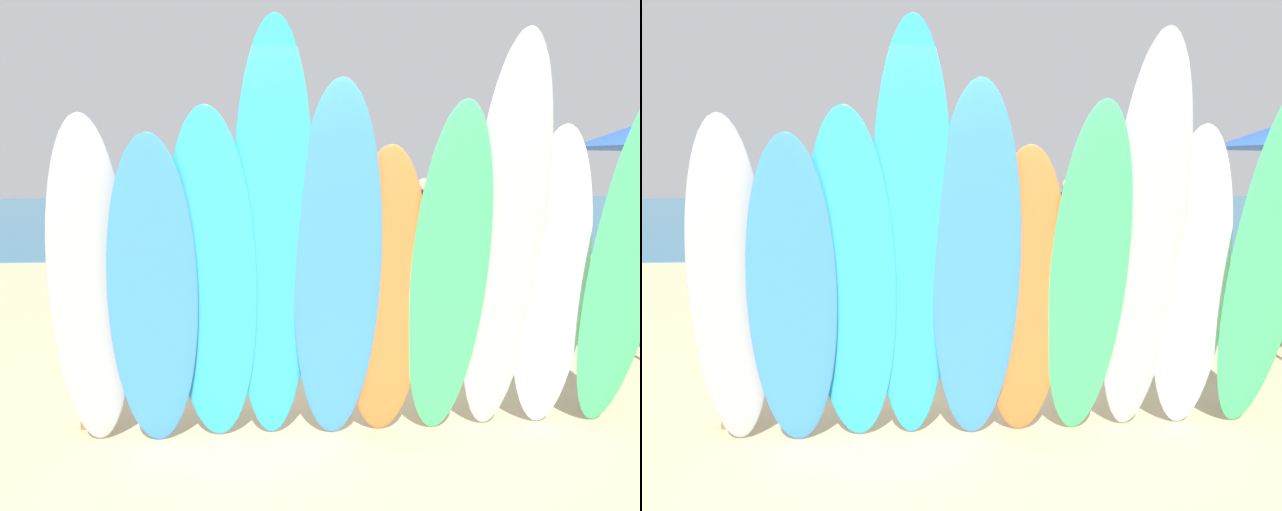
# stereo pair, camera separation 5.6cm
# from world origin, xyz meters

# --- Properties ---
(ground) EXTENTS (60.00, 60.00, 0.00)m
(ground) POSITION_xyz_m (0.00, 14.00, 0.00)
(ground) COLOR tan
(ocean_water) EXTENTS (60.00, 40.00, 0.02)m
(ocean_water) POSITION_xyz_m (0.00, 30.36, 0.01)
(ocean_water) COLOR teal
(ocean_water) RESTS_ON ground
(surfboard_rack) EXTENTS (3.85, 0.07, 0.60)m
(surfboard_rack) POSITION_xyz_m (0.00, 0.00, 0.49)
(surfboard_rack) COLOR brown
(surfboard_rack) RESTS_ON ground
(surfboard_grey_0) EXTENTS (0.52, 0.59, 2.14)m
(surfboard_grey_0) POSITION_xyz_m (-1.72, -0.49, 1.07)
(surfboard_grey_0) COLOR #999EA3
(surfboard_grey_0) RESTS_ON ground
(surfboard_blue_1) EXTENTS (0.57, 0.59, 2.03)m
(surfboard_blue_1) POSITION_xyz_m (-1.33, -0.56, 1.01)
(surfboard_blue_1) COLOR #337AD1
(surfboard_blue_1) RESTS_ON ground
(surfboard_teal_2) EXTENTS (0.63, 0.71, 2.18)m
(surfboard_teal_2) POSITION_xyz_m (-0.96, -0.54, 1.09)
(surfboard_teal_2) COLOR #289EC6
(surfboard_teal_2) RESTS_ON ground
(surfboard_teal_3) EXTENTS (0.53, 0.79, 2.69)m
(surfboard_teal_3) POSITION_xyz_m (-0.58, -0.60, 1.34)
(surfboard_teal_3) COLOR #289EC6
(surfboard_teal_3) RESTS_ON ground
(surfboard_blue_4) EXTENTS (0.59, 0.66, 2.35)m
(surfboard_blue_4) POSITION_xyz_m (-0.18, -0.59, 1.17)
(surfboard_blue_4) COLOR #337AD1
(surfboard_blue_4) RESTS_ON ground
(surfboard_orange_5) EXTENTS (0.59, 0.60, 1.97)m
(surfboard_orange_5) POSITION_xyz_m (0.15, -0.51, 0.98)
(surfboard_orange_5) COLOR orange
(surfboard_orange_5) RESTS_ON ground
(surfboard_green_6) EXTENTS (0.56, 0.66, 2.23)m
(surfboard_green_6) POSITION_xyz_m (0.56, -0.57, 1.12)
(surfboard_green_6) COLOR #38B266
(surfboard_green_6) RESTS_ON ground
(surfboard_grey_7) EXTENTS (0.56, 0.72, 2.67)m
(surfboard_grey_7) POSITION_xyz_m (0.94, -0.55, 1.33)
(surfboard_grey_7) COLOR #999EA3
(surfboard_grey_7) RESTS_ON ground
(surfboard_white_8) EXTENTS (0.55, 0.56, 2.10)m
(surfboard_white_8) POSITION_xyz_m (1.31, -0.46, 1.05)
(surfboard_white_8) COLOR white
(surfboard_white_8) RESTS_ON ground
(surfboard_green_9) EXTENTS (0.62, 0.81, 2.39)m
(surfboard_green_9) POSITION_xyz_m (1.77, -0.61, 1.19)
(surfboard_green_9) COLOR #38B266
(surfboard_green_9) RESTS_ON ground
(beachgoer_by_water) EXTENTS (0.45, 0.60, 1.73)m
(beachgoer_by_water) POSITION_xyz_m (0.93, 6.25, 1.00)
(beachgoer_by_water) COLOR beige
(beachgoer_by_water) RESTS_ON ground
(beachgoer_midbeach) EXTENTS (0.38, 0.55, 1.47)m
(beachgoer_midbeach) POSITION_xyz_m (-2.36, 5.26, 0.85)
(beachgoer_midbeach) COLOR beige
(beachgoer_midbeach) RESTS_ON ground
(beachgoer_photographing) EXTENTS (0.64, 0.27, 1.70)m
(beachgoer_photographing) POSITION_xyz_m (2.36, 6.93, 0.98)
(beachgoer_photographing) COLOR tan
(beachgoer_photographing) RESTS_ON ground
(beach_chair_red) EXTENTS (0.69, 0.81, 0.82)m
(beach_chair_red) POSITION_xyz_m (3.03, 2.02, 0.43)
(beach_chair_red) COLOR #B7B7BC
(beach_chair_red) RESTS_ON ground
(beach_chair_blue) EXTENTS (0.74, 0.84, 0.81)m
(beach_chair_blue) POSITION_xyz_m (2.50, 3.14, 0.43)
(beach_chair_blue) COLOR #B7B7BC
(beach_chair_blue) RESTS_ON ground
(distant_boat) EXTENTS (4.38, 1.45, 0.34)m
(distant_boat) POSITION_xyz_m (4.84, 18.26, 0.15)
(distant_boat) COLOR #4C515B
(distant_boat) RESTS_ON ground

